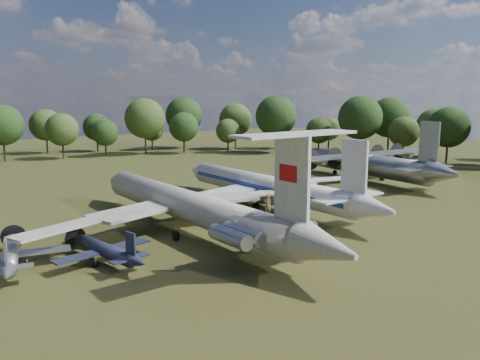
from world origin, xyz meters
TOP-DOWN VIEW (x-y plane):
  - ground at (0.00, 0.00)m, footprint 300.00×300.00m
  - il62_airliner at (-3.58, -2.09)m, footprint 40.46×52.41m
  - tu104_jet at (12.90, 2.90)m, footprint 35.44×47.21m
  - an12_transport at (43.30, 7.23)m, footprint 40.61×44.31m
  - small_prop_west at (-15.75, -6.44)m, footprint 12.15×15.18m
  - small_prop_northwest at (-23.50, -2.51)m, footprint 14.05×16.89m
  - person_on_il62 at (-3.49, -16.41)m, footprint 0.80×0.67m

SIDE VIEW (x-z plane):
  - ground at x=0.00m, z-range 0.00..0.00m
  - small_prop_west at x=-15.75m, z-range 0.00..2.02m
  - small_prop_northwest at x=-23.50m, z-range 0.00..2.15m
  - tu104_jet at x=12.90m, z-range 0.00..4.71m
  - il62_airliner at x=-3.58m, z-range 0.00..5.11m
  - an12_transport at x=43.30m, z-range 0.00..5.30m
  - person_on_il62 at x=-3.49m, z-range 5.11..6.96m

